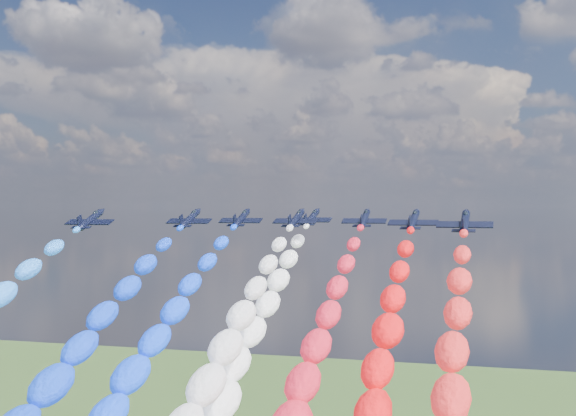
% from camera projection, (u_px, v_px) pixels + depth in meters
% --- Properties ---
extents(jet_0, '(8.77, 11.55, 5.91)m').
position_uv_depth(jet_0, '(91.00, 220.00, 127.99)').
color(jet_0, black).
extents(jet_1, '(8.23, 11.16, 5.91)m').
position_uv_depth(jet_1, '(190.00, 219.00, 136.84)').
color(jet_1, black).
extents(jet_2, '(8.31, 11.22, 5.91)m').
position_uv_depth(jet_2, '(241.00, 218.00, 142.25)').
color(jet_2, black).
extents(trail_2, '(6.20, 93.18, 52.35)m').
position_uv_depth(trail_2, '(120.00, 415.00, 96.17)').
color(trail_2, '#103FF1').
extents(jet_3, '(8.53, 11.39, 5.91)m').
position_uv_depth(jet_3, '(296.00, 219.00, 137.23)').
color(jet_3, black).
extents(jet_4, '(8.90, 11.64, 5.91)m').
position_uv_depth(jet_4, '(312.00, 218.00, 149.26)').
color(jet_4, black).
extents(trail_4, '(6.20, 93.18, 52.35)m').
position_uv_depth(trail_4, '(230.00, 401.00, 103.19)').
color(trail_4, white).
extents(jet_5, '(8.43, 11.31, 5.91)m').
position_uv_depth(jet_5, '(365.00, 219.00, 137.94)').
color(jet_5, black).
extents(jet_6, '(8.63, 11.45, 5.91)m').
position_uv_depth(jet_6, '(413.00, 220.00, 123.85)').
color(jet_6, black).
extents(jet_7, '(8.34, 11.25, 5.91)m').
position_uv_depth(jet_7, '(465.00, 222.00, 110.34)').
color(jet_7, black).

